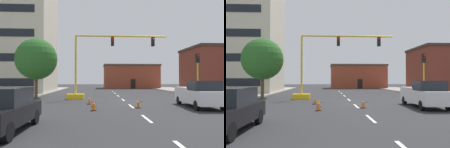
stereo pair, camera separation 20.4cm
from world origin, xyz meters
The scene contains 21 objects.
ground_plane centered at (0.00, 0.00, 0.00)m, with size 160.00×160.00×0.00m, color #2D2D30.
sidewalk_left centered at (-12.75, 8.00, 0.07)m, with size 6.00×56.00×0.14m, color #9E998E.
sidewalk_right centered at (12.75, 8.00, 0.07)m, with size 6.00×56.00×0.14m, color #9E998E.
lane_stripe_seg_1 centered at (0.00, -8.50, 0.00)m, with size 0.16×2.40×0.01m, color silver.
lane_stripe_seg_2 centered at (0.00, -3.00, 0.00)m, with size 0.16×2.40×0.01m, color silver.
lane_stripe_seg_3 centered at (0.00, 2.50, 0.00)m, with size 0.16×2.40×0.01m, color silver.
lane_stripe_seg_4 centered at (0.00, 8.00, 0.00)m, with size 0.16×2.40×0.01m, color silver.
lane_stripe_seg_5 centered at (0.00, 13.50, 0.00)m, with size 0.16×2.40×0.01m, color silver.
lane_stripe_seg_6 centered at (0.00, 19.00, 0.00)m, with size 0.16×2.40×0.01m, color silver.
building_tall_left centered at (-17.10, 16.43, 12.12)m, with size 14.39×11.38×24.23m.
building_brick_center centered at (5.41, 33.77, 2.84)m, with size 13.21×7.96×5.66m.
building_row_right centered at (18.55, 16.74, 3.79)m, with size 11.53×9.67×7.57m.
traffic_signal_gantry centered at (-3.48, 3.53, 2.34)m, with size 10.70×1.20×6.83m.
traffic_light_pole_right centered at (7.92, 2.54, 3.53)m, with size 0.32×0.47×4.80m.
tree_left_near centered at (-9.68, 5.88, 4.44)m, with size 4.76×4.76×6.83m.
pickup_truck_white centered at (5.00, -3.96, 0.97)m, with size 2.21×5.47×1.99m.
sedan_black_near_left centered at (-6.36, -11.09, 0.89)m, with size 1.93×4.53×1.74m.
traffic_cone_roadside_a centered at (-3.29, -1.42, 0.37)m, with size 0.36×0.36×0.74m.
traffic_cone_roadside_b centered at (-2.86, -5.32, 0.38)m, with size 0.36×0.36×0.77m.
traffic_cone_roadside_c centered at (-2.89, -3.24, 0.32)m, with size 0.36×0.36×0.65m.
traffic_cone_roadside_d centered at (0.35, -4.10, 0.35)m, with size 0.36×0.36×0.71m.
Camera 2 is at (-2.39, -20.22, 2.07)m, focal length 35.65 mm.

